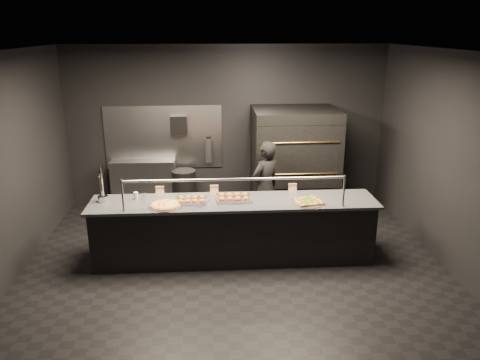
{
  "coord_description": "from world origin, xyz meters",
  "views": [
    {
      "loc": [
        -0.32,
        -6.25,
        3.27
      ],
      "look_at": [
        0.1,
        0.2,
        1.17
      ],
      "focal_mm": 35.0,
      "sensor_mm": 36.0,
      "label": 1
    }
  ],
  "objects_px": {
    "round_pizza": "(166,205)",
    "square_pizza": "(308,202)",
    "worker": "(265,187)",
    "prep_shelf": "(144,183)",
    "fire_extinguisher": "(209,150)",
    "slider_tray_b": "(234,198)",
    "pizza_oven": "(294,160)",
    "slider_tray_a": "(192,200)",
    "trash_bin": "(184,189)",
    "beer_tap": "(102,191)",
    "service_counter": "(234,230)",
    "towel_dispenser": "(179,125)"
  },
  "relations": [
    {
      "from": "prep_shelf",
      "to": "beer_tap",
      "type": "distance_m",
      "value": 2.33
    },
    {
      "from": "towel_dispenser",
      "to": "round_pizza",
      "type": "height_order",
      "value": "towel_dispenser"
    },
    {
      "from": "towel_dispenser",
      "to": "slider_tray_a",
      "type": "bearing_deg",
      "value": -82.88
    },
    {
      "from": "prep_shelf",
      "to": "slider_tray_b",
      "type": "xyz_separation_m",
      "value": [
        1.6,
        -2.27,
        0.5
      ]
    },
    {
      "from": "beer_tap",
      "to": "slider_tray_b",
      "type": "distance_m",
      "value": 1.86
    },
    {
      "from": "towel_dispenser",
      "to": "slider_tray_b",
      "type": "relative_size",
      "value": 0.66
    },
    {
      "from": "pizza_oven",
      "to": "worker",
      "type": "relative_size",
      "value": 1.23
    },
    {
      "from": "slider_tray_b",
      "to": "trash_bin",
      "type": "xyz_separation_m",
      "value": [
        -0.83,
        2.09,
        -0.58
      ]
    },
    {
      "from": "pizza_oven",
      "to": "round_pizza",
      "type": "height_order",
      "value": "pizza_oven"
    },
    {
      "from": "pizza_oven",
      "to": "prep_shelf",
      "type": "relative_size",
      "value": 1.59
    },
    {
      "from": "beer_tap",
      "to": "round_pizza",
      "type": "distance_m",
      "value": 0.95
    },
    {
      "from": "towel_dispenser",
      "to": "slider_tray_a",
      "type": "distance_m",
      "value": 2.49
    },
    {
      "from": "prep_shelf",
      "to": "trash_bin",
      "type": "bearing_deg",
      "value": -13.19
    },
    {
      "from": "service_counter",
      "to": "pizza_oven",
      "type": "relative_size",
      "value": 2.15
    },
    {
      "from": "slider_tray_b",
      "to": "round_pizza",
      "type": "bearing_deg",
      "value": -168.39
    },
    {
      "from": "fire_extinguisher",
      "to": "worker",
      "type": "bearing_deg",
      "value": -56.55
    },
    {
      "from": "round_pizza",
      "to": "fire_extinguisher",
      "type": "bearing_deg",
      "value": 76.76
    },
    {
      "from": "prep_shelf",
      "to": "towel_dispenser",
      "type": "xyz_separation_m",
      "value": [
        0.7,
        0.07,
        1.1
      ]
    },
    {
      "from": "service_counter",
      "to": "fire_extinguisher",
      "type": "xyz_separation_m",
      "value": [
        -0.35,
        2.4,
        0.6
      ]
    },
    {
      "from": "round_pizza",
      "to": "slider_tray_a",
      "type": "xyz_separation_m",
      "value": [
        0.35,
        0.14,
        0.01
      ]
    },
    {
      "from": "prep_shelf",
      "to": "slider_tray_b",
      "type": "relative_size",
      "value": 2.25
    },
    {
      "from": "round_pizza",
      "to": "square_pizza",
      "type": "distance_m",
      "value": 1.99
    },
    {
      "from": "pizza_oven",
      "to": "slider_tray_a",
      "type": "bearing_deg",
      "value": -133.33
    },
    {
      "from": "prep_shelf",
      "to": "slider_tray_b",
      "type": "distance_m",
      "value": 2.83
    },
    {
      "from": "worker",
      "to": "square_pizza",
      "type": "bearing_deg",
      "value": 75.37
    },
    {
      "from": "round_pizza",
      "to": "slider_tray_b",
      "type": "bearing_deg",
      "value": 11.61
    },
    {
      "from": "round_pizza",
      "to": "trash_bin",
      "type": "height_order",
      "value": "round_pizza"
    },
    {
      "from": "beer_tap",
      "to": "slider_tray_a",
      "type": "distance_m",
      "value": 1.27
    },
    {
      "from": "towel_dispenser",
      "to": "square_pizza",
      "type": "height_order",
      "value": "towel_dispenser"
    },
    {
      "from": "fire_extinguisher",
      "to": "service_counter",
      "type": "bearing_deg",
      "value": -81.7
    },
    {
      "from": "service_counter",
      "to": "slider_tray_b",
      "type": "height_order",
      "value": "service_counter"
    },
    {
      "from": "trash_bin",
      "to": "worker",
      "type": "relative_size",
      "value": 0.48
    },
    {
      "from": "fire_extinguisher",
      "to": "square_pizza",
      "type": "height_order",
      "value": "fire_extinguisher"
    },
    {
      "from": "slider_tray_a",
      "to": "slider_tray_b",
      "type": "bearing_deg",
      "value": 5.08
    },
    {
      "from": "beer_tap",
      "to": "slider_tray_b",
      "type": "height_order",
      "value": "beer_tap"
    },
    {
      "from": "round_pizza",
      "to": "slider_tray_a",
      "type": "distance_m",
      "value": 0.38
    },
    {
      "from": "round_pizza",
      "to": "trash_bin",
      "type": "xyz_separation_m",
      "value": [
        0.12,
        2.29,
        -0.56
      ]
    },
    {
      "from": "fire_extinguisher",
      "to": "towel_dispenser",
      "type": "bearing_deg",
      "value": -178.96
    },
    {
      "from": "round_pizza",
      "to": "prep_shelf",
      "type": "bearing_deg",
      "value": 104.74
    },
    {
      "from": "round_pizza",
      "to": "trash_bin",
      "type": "distance_m",
      "value": 2.36
    },
    {
      "from": "beer_tap",
      "to": "trash_bin",
      "type": "height_order",
      "value": "beer_tap"
    },
    {
      "from": "pizza_oven",
      "to": "round_pizza",
      "type": "bearing_deg",
      "value": -136.37
    },
    {
      "from": "pizza_oven",
      "to": "towel_dispenser",
      "type": "height_order",
      "value": "pizza_oven"
    },
    {
      "from": "pizza_oven",
      "to": "towel_dispenser",
      "type": "distance_m",
      "value": 2.23
    },
    {
      "from": "round_pizza",
      "to": "worker",
      "type": "bearing_deg",
      "value": 37.15
    },
    {
      "from": "slider_tray_a",
      "to": "trash_bin",
      "type": "xyz_separation_m",
      "value": [
        -0.23,
        2.15,
        -0.58
      ]
    },
    {
      "from": "trash_bin",
      "to": "square_pizza",
      "type": "bearing_deg",
      "value": -50.7
    },
    {
      "from": "prep_shelf",
      "to": "square_pizza",
      "type": "height_order",
      "value": "square_pizza"
    },
    {
      "from": "fire_extinguisher",
      "to": "beer_tap",
      "type": "xyz_separation_m",
      "value": [
        -1.51,
        -2.31,
        0.02
      ]
    },
    {
      "from": "trash_bin",
      "to": "pizza_oven",
      "type": "bearing_deg",
      "value": -6.74
    }
  ]
}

